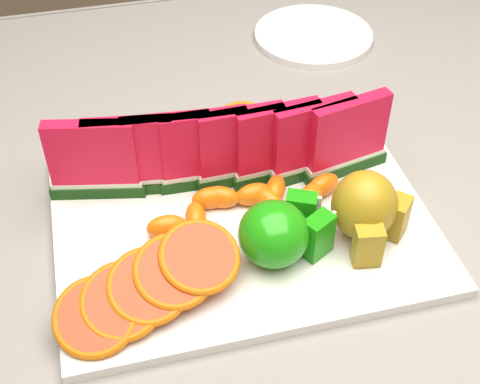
% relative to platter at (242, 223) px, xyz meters
% --- Properties ---
extents(table, '(1.40, 0.90, 0.75)m').
position_rel_platter_xyz_m(table, '(0.01, 0.03, -0.11)').
color(table, '#48261B').
rests_on(table, ground).
extents(tablecloth, '(1.53, 1.03, 0.20)m').
position_rel_platter_xyz_m(tablecloth, '(0.01, 0.03, -0.05)').
color(tablecloth, gray).
rests_on(tablecloth, table).
extents(platter, '(0.40, 0.30, 0.01)m').
position_rel_platter_xyz_m(platter, '(0.00, 0.00, 0.00)').
color(platter, silver).
rests_on(platter, tablecloth).
extents(apple_cluster, '(0.10, 0.08, 0.07)m').
position_rel_platter_xyz_m(apple_cluster, '(0.02, -0.06, 0.04)').
color(apple_cluster, '#13800B').
rests_on(apple_cluster, platter).
extents(pear_cluster, '(0.09, 0.09, 0.08)m').
position_rel_platter_xyz_m(pear_cluster, '(0.12, -0.05, 0.04)').
color(pear_cluster, '#A66E1B').
rests_on(pear_cluster, platter).
extents(side_plate, '(0.23, 0.23, 0.01)m').
position_rel_platter_xyz_m(side_plate, '(0.20, 0.36, -0.00)').
color(side_plate, silver).
rests_on(side_plate, tablecloth).
extents(watermelon_row, '(0.39, 0.07, 0.10)m').
position_rel_platter_xyz_m(watermelon_row, '(-0.01, 0.06, 0.05)').
color(watermelon_row, '#093F0D').
rests_on(watermelon_row, platter).
extents(orange_fan_front, '(0.20, 0.13, 0.05)m').
position_rel_platter_xyz_m(orange_fan_front, '(-0.11, -0.09, 0.03)').
color(orange_fan_front, '#E4440F').
rests_on(orange_fan_front, platter).
extents(orange_fan_back, '(0.23, 0.10, 0.04)m').
position_rel_platter_xyz_m(orange_fan_back, '(-0.04, 0.13, 0.02)').
color(orange_fan_back, '#E4440F').
rests_on(orange_fan_back, platter).
extents(tangerine_segments, '(0.22, 0.07, 0.03)m').
position_rel_platter_xyz_m(tangerine_segments, '(0.01, 0.01, 0.02)').
color(tangerine_segments, '#EB5012').
rests_on(tangerine_segments, platter).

